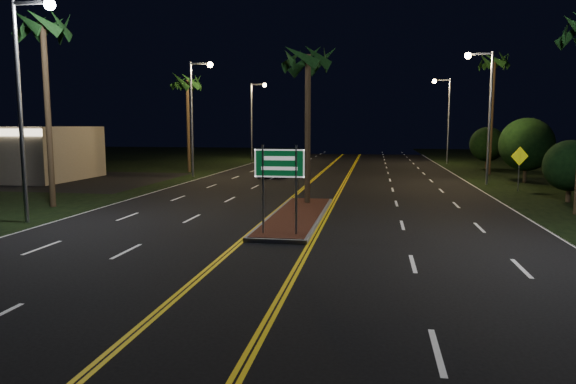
% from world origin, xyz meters
% --- Properties ---
extents(ground, '(120.00, 120.00, 0.00)m').
position_xyz_m(ground, '(0.00, 0.00, 0.00)').
color(ground, black).
rests_on(ground, ground).
extents(median_island, '(2.25, 10.25, 0.17)m').
position_xyz_m(median_island, '(0.00, 7.00, 0.08)').
color(median_island, gray).
rests_on(median_island, ground).
extents(highway_sign, '(1.80, 0.08, 3.20)m').
position_xyz_m(highway_sign, '(0.00, 2.80, 2.40)').
color(highway_sign, gray).
rests_on(highway_sign, ground).
extents(streetlight_left_near, '(1.91, 0.44, 9.00)m').
position_xyz_m(streetlight_left_near, '(-10.61, 4.00, 5.66)').
color(streetlight_left_near, gray).
rests_on(streetlight_left_near, ground).
extents(streetlight_left_mid, '(1.91, 0.44, 9.00)m').
position_xyz_m(streetlight_left_mid, '(-10.61, 24.00, 5.66)').
color(streetlight_left_mid, gray).
rests_on(streetlight_left_mid, ground).
extents(streetlight_left_far, '(1.91, 0.44, 9.00)m').
position_xyz_m(streetlight_left_far, '(-10.61, 44.00, 5.66)').
color(streetlight_left_far, gray).
rests_on(streetlight_left_far, ground).
extents(streetlight_right_mid, '(1.91, 0.44, 9.00)m').
position_xyz_m(streetlight_right_mid, '(10.61, 22.00, 5.66)').
color(streetlight_right_mid, gray).
rests_on(streetlight_right_mid, ground).
extents(streetlight_right_far, '(1.91, 0.44, 9.00)m').
position_xyz_m(streetlight_right_far, '(10.61, 42.00, 5.66)').
color(streetlight_right_far, gray).
rests_on(streetlight_right_far, ground).
extents(palm_median, '(2.40, 2.40, 8.30)m').
position_xyz_m(palm_median, '(0.00, 10.50, 7.28)').
color(palm_median, '#382819').
rests_on(palm_median, ground).
extents(palm_left_near, '(2.40, 2.40, 9.80)m').
position_xyz_m(palm_left_near, '(-12.50, 8.00, 8.68)').
color(palm_left_near, '#382819').
rests_on(palm_left_near, ground).
extents(palm_left_far, '(2.40, 2.40, 8.80)m').
position_xyz_m(palm_left_far, '(-12.80, 28.00, 7.75)').
color(palm_left_far, '#382819').
rests_on(palm_left_far, ground).
extents(palm_right_far, '(2.40, 2.40, 10.30)m').
position_xyz_m(palm_right_far, '(12.80, 30.00, 9.14)').
color(palm_right_far, '#382819').
rests_on(palm_right_far, ground).
extents(shrub_near, '(2.70, 2.70, 3.30)m').
position_xyz_m(shrub_near, '(13.50, 14.00, 1.95)').
color(shrub_near, '#382819').
rests_on(shrub_near, ground).
extents(shrub_mid, '(3.78, 3.78, 4.62)m').
position_xyz_m(shrub_mid, '(14.00, 24.00, 2.73)').
color(shrub_mid, '#382819').
rests_on(shrub_mid, ground).
extents(shrub_far, '(3.24, 3.24, 3.96)m').
position_xyz_m(shrub_far, '(13.80, 36.00, 2.34)').
color(shrub_far, '#382819').
rests_on(shrub_far, ground).
extents(car_near, '(2.48, 5.51, 1.82)m').
position_xyz_m(car_near, '(-4.74, 25.08, 0.91)').
color(car_near, white).
rests_on(car_near, ground).
extents(car_far, '(2.13, 4.43, 1.44)m').
position_xyz_m(car_far, '(-5.65, 35.43, 0.72)').
color(car_far, '#B0B0BA').
rests_on(car_far, ground).
extents(warning_sign, '(1.10, 0.41, 2.77)m').
position_xyz_m(warning_sign, '(12.13, 18.44, 1.82)').
color(warning_sign, gray).
rests_on(warning_sign, ground).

